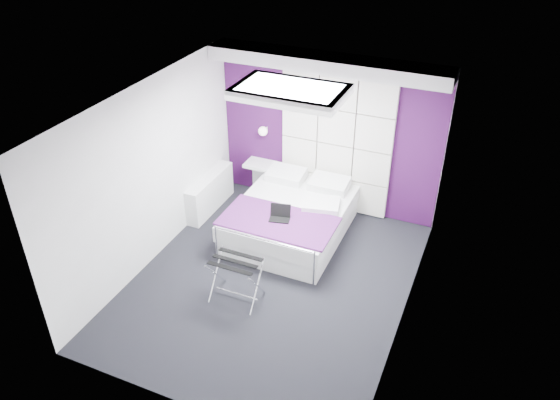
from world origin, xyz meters
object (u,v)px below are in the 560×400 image
object	(u,v)px
bed	(291,218)
luggage_rack	(236,279)
nightstand	(261,164)
laptop	(281,215)
radiator	(210,193)
wall_lamp	(264,130)

from	to	relation	value
bed	luggage_rack	bearing A→B (deg)	-93.58
nightstand	laptop	xyz separation A→B (m)	(0.93, -1.30, 0.01)
radiator	laptop	size ratio (longest dim) A/B	4.10
radiator	laptop	world-z (taller)	laptop
nightstand	luggage_rack	xyz separation A→B (m)	(0.82, -2.50, -0.30)
nightstand	bed	bearing A→B (deg)	-43.61
bed	luggage_rack	size ratio (longest dim) A/B	3.18
luggage_rack	bed	bearing A→B (deg)	86.26
nightstand	laptop	distance (m)	1.60
radiator	bed	xyz separation A→B (m)	(1.50, -0.15, -0.00)
laptop	wall_lamp	bearing A→B (deg)	109.97
radiator	nightstand	bearing A→B (deg)	50.87
bed	laptop	world-z (taller)	laptop
wall_lamp	luggage_rack	world-z (taller)	wall_lamp
radiator	luggage_rack	distance (m)	2.27
wall_lamp	nightstand	distance (m)	0.62
bed	nightstand	size ratio (longest dim) A/B	4.01
radiator	bed	bearing A→B (deg)	-5.85
nightstand	luggage_rack	world-z (taller)	nightstand
radiator	luggage_rack	xyz separation A→B (m)	(1.40, -1.78, 0.01)
wall_lamp	luggage_rack	size ratio (longest dim) A/B	0.24
wall_lamp	nightstand	world-z (taller)	wall_lamp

